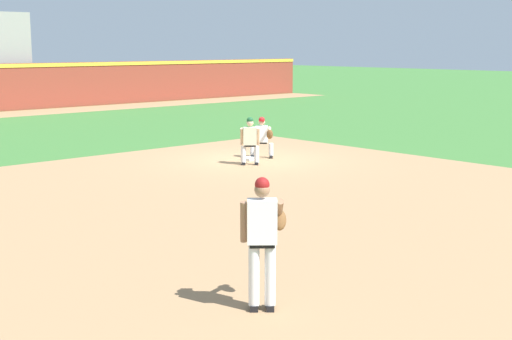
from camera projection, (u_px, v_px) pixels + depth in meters
ground_plane at (250, 160)px, 22.59m from camera, size 160.00×160.00×0.00m
infield_dirt_patch at (254, 205)px, 16.18m from camera, size 18.00×18.00×0.01m
first_base_bag at (250, 159)px, 22.58m from camera, size 0.38×0.38×0.09m
baseball at (278, 220)px, 14.72m from camera, size 0.07×0.07×0.07m
pitcher at (263, 235)px, 9.63m from camera, size 0.85×0.54×1.86m
first_baseman at (262, 136)px, 22.81m from camera, size 0.71×1.09×1.34m
baserunner at (250, 139)px, 21.54m from camera, size 0.68×0.66×1.46m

